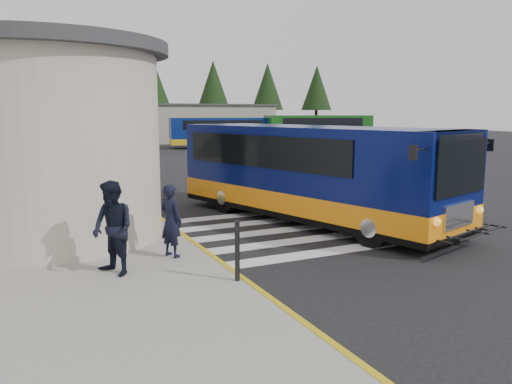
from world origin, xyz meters
name	(u,v)px	position (x,y,z in m)	size (l,w,h in m)	color
ground	(304,221)	(0.00, 0.00, 0.00)	(140.00, 140.00, 0.00)	black
curb_strip	(143,207)	(-4.05, 4.00, 0.08)	(0.12, 34.00, 0.16)	gold
crosswalk	(304,228)	(-0.50, -0.80, 0.01)	(8.00, 5.35, 0.01)	silver
depot_building	(154,123)	(6.00, 42.00, 2.11)	(26.40, 8.40, 4.20)	gray
tree_line	(139,84)	(6.29, 50.00, 6.77)	(58.40, 4.40, 10.00)	black
transit_bus	(311,176)	(0.19, -0.02, 1.37)	(5.62, 10.46, 2.87)	#060F4E
pedestrian_a	(171,220)	(-4.86, -2.44, 0.95)	(0.59, 0.39, 1.61)	black
pedestrian_b	(113,228)	(-6.22, -3.17, 1.07)	(0.90, 0.70, 1.84)	black
bollard	(237,251)	(-4.20, -4.53, 0.73)	(0.09, 0.09, 1.15)	black
far_bus_a	(220,131)	(9.36, 30.76, 1.56)	(9.63, 4.34, 2.40)	navy
far_bus_b	(318,129)	(18.12, 27.68, 1.68)	(10.41, 4.88, 2.59)	#144C15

